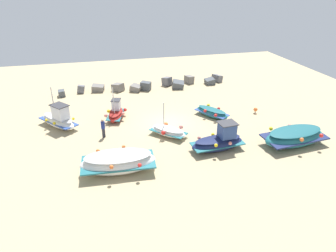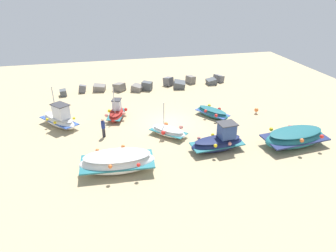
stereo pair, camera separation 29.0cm
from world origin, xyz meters
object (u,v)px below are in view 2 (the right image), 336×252
Objects in this scene: fishing_boat_4 at (117,113)px; fishing_boat_5 at (295,137)px; person_walking at (103,127)px; mooring_buoy_0 at (256,110)px; fishing_boat_1 at (219,142)px; fishing_boat_0 at (212,113)px; fishing_boat_3 at (168,131)px; fishing_boat_2 at (117,162)px; fishing_boat_6 at (59,119)px.

fishing_boat_5 is (13.17, -8.33, 0.15)m from fishing_boat_4.
person_walking is 14.68m from mooring_buoy_0.
fishing_boat_4 is (-7.12, 7.66, -0.17)m from fishing_boat_1.
fishing_boat_5 is at bearing -11.52° from fishing_boat_1.
fishing_boat_3 reaches higher than fishing_boat_0.
fishing_boat_2 is 5.25m from person_walking.
fishing_boat_0 is 1.07× the size of fishing_boat_4.
mooring_buoy_0 is at bearing 60.60° from fishing_boat_3.
fishing_boat_6 is 2.44× the size of person_walking.
mooring_buoy_0 is at bearing 46.34° from fishing_boat_6.
fishing_boat_6 is at bearing -57.96° from fishing_boat_2.
fishing_boat_2 is at bearing -91.65° from fishing_boat_3.
fishing_boat_6 reaches higher than fishing_boat_4.
fishing_boat_0 is 6.12m from fishing_boat_1.
fishing_boat_3 is at bearing 27.24° from fishing_boat_6.
fishing_boat_0 is 9.02m from fishing_boat_4.
fishing_boat_4 is 5.07m from fishing_boat_6.
person_walking reaches higher than fishing_boat_2.
mooring_buoy_0 is at bearing -150.93° from fishing_boat_2.
fishing_boat_4 is 0.60× the size of fishing_boat_5.
fishing_boat_2 is 8.75m from fishing_boat_4.
fishing_boat_3 is 9.67m from mooring_buoy_0.
fishing_boat_4 reaches higher than fishing_boat_2.
fishing_boat_6 is at bearing 114.78° from fishing_boat_4.
fishing_boat_1 is 7.79m from fishing_boat_2.
fishing_boat_1 reaches higher than fishing_boat_0.
fishing_boat_5 is at bearing 30.68° from person_walking.
fishing_boat_3 is (4.53, 4.19, -0.32)m from fishing_boat_2.
fishing_boat_0 is 0.64× the size of fishing_boat_5.
person_walking is (-10.16, -1.75, 0.51)m from fishing_boat_0.
fishing_boat_3 reaches higher than person_walking.
fishing_boat_6 is 18.34m from mooring_buoy_0.
fishing_boat_6 is at bearing -168.76° from person_walking.
fishing_boat_6 is (-18.19, 7.66, 0.04)m from fishing_boat_5.
fishing_boat_6 is (-4.42, 8.05, 0.02)m from fishing_boat_2.
fishing_boat_4 reaches higher than fishing_boat_1.
person_walking reaches higher than fishing_boat_5.
fishing_boat_4 is 0.80× the size of fishing_boat_6.
fishing_boat_3 is at bearing 38.24° from person_walking.
fishing_boat_5 is 6.32m from mooring_buoy_0.
fishing_boat_5 is at bearing -105.18° from fishing_boat_4.
fishing_boat_4 is 3.80m from person_walking.
fishing_boat_6 is (-5.02, -0.67, 0.19)m from fishing_boat_4.
fishing_boat_6 is (-8.95, 3.86, 0.34)m from fishing_boat_3.
fishing_boat_3 is 5.38m from person_walking.
fishing_boat_2 is 6.18m from fishing_boat_3.
fishing_boat_4 reaches higher than mooring_buoy_0.
fishing_boat_6 reaches higher than fishing_boat_0.
fishing_boat_5 reaches higher than mooring_buoy_0.
fishing_boat_0 is 7.86m from fishing_boat_5.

